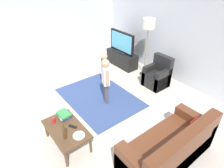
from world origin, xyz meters
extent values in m
plane|color=beige|center=(0.00, 0.00, 0.00)|extent=(7.80, 7.80, 0.00)
cube|color=silver|center=(0.00, 3.00, 1.35)|extent=(6.00, 0.12, 2.70)
cube|color=silver|center=(-3.00, 0.00, 1.35)|extent=(0.12, 6.00, 2.70)
cube|color=#33477A|center=(-0.49, 0.55, 0.00)|extent=(2.20, 1.60, 0.01)
cube|color=black|center=(-1.61, 2.30, 0.25)|extent=(1.20, 0.44, 0.50)
cube|color=black|center=(-1.61, 2.25, 0.10)|extent=(1.10, 0.32, 0.03)
cube|color=black|center=(-1.61, 2.28, 0.52)|extent=(0.44, 0.28, 0.03)
cube|color=black|center=(-1.61, 2.28, 0.87)|extent=(1.10, 0.07, 0.68)
cube|color=#59B2D8|center=(-1.61, 2.24, 0.87)|extent=(1.00, 0.01, 0.58)
cube|color=brown|center=(1.82, 0.43, 0.21)|extent=(0.80, 1.80, 0.42)
cube|color=brown|center=(2.12, 0.43, 0.43)|extent=(0.20, 1.80, 0.86)
cube|color=brown|center=(1.82, 1.23, 0.30)|extent=(0.80, 0.20, 0.60)
cube|color=#B22823|center=(1.97, 0.98, 0.56)|extent=(0.10, 0.32, 0.32)
cube|color=black|center=(0.04, 2.20, 0.21)|extent=(0.60, 0.60, 0.42)
cube|color=black|center=(0.04, 2.42, 0.45)|extent=(0.60, 0.16, 0.90)
cube|color=black|center=(-0.20, 2.20, 0.30)|extent=(0.12, 0.60, 0.60)
cube|color=black|center=(0.28, 2.20, 0.30)|extent=(0.12, 0.60, 0.60)
cylinder|color=#262626|center=(-0.67, 2.45, 0.01)|extent=(0.28, 0.28, 0.02)
cylinder|color=#99844C|center=(-0.67, 2.45, 0.76)|extent=(0.03, 0.03, 1.50)
cylinder|color=silver|center=(-0.67, 2.45, 1.64)|extent=(0.36, 0.36, 0.28)
cylinder|color=#33598C|center=(-0.86, 0.98, 0.24)|extent=(0.08, 0.08, 0.48)
cylinder|color=#33598C|center=(-0.75, 0.95, 0.24)|extent=(0.08, 0.08, 0.48)
cube|color=#338C4C|center=(-0.80, 0.96, 0.69)|extent=(0.26, 0.19, 0.41)
sphere|color=tan|center=(-0.80, 0.96, 0.98)|extent=(0.17, 0.17, 0.17)
cylinder|color=tan|center=(-0.94, 1.01, 0.71)|extent=(0.06, 0.06, 0.37)
cylinder|color=tan|center=(-0.66, 0.92, 0.71)|extent=(0.06, 0.06, 0.37)
cylinder|color=#4C4C59|center=(-0.29, 0.61, 0.27)|extent=(0.09, 0.09, 0.55)
cylinder|color=#4C4C59|center=(-0.17, 0.56, 0.27)|extent=(0.09, 0.09, 0.55)
cube|color=white|center=(-0.23, 0.59, 0.78)|extent=(0.29, 0.23, 0.47)
sphere|color=tan|center=(-0.23, 0.59, 1.11)|extent=(0.19, 0.19, 0.19)
cylinder|color=tan|center=(-0.39, 0.65, 0.80)|extent=(0.07, 0.07, 0.42)
cylinder|color=tan|center=(-0.08, 0.53, 0.80)|extent=(0.07, 0.07, 0.42)
cube|color=#513823|center=(0.42, -0.84, 0.40)|extent=(1.00, 0.60, 0.04)
cylinder|color=#513823|center=(-0.03, -1.09, 0.19)|extent=(0.05, 0.05, 0.38)
cylinder|color=#513823|center=(0.87, -1.09, 0.19)|extent=(0.05, 0.05, 0.38)
cylinder|color=#513823|center=(-0.03, -0.59, 0.19)|extent=(0.05, 0.05, 0.38)
cylinder|color=#513823|center=(0.87, -0.59, 0.19)|extent=(0.05, 0.05, 0.38)
cube|color=#334CA5|center=(0.12, -0.73, 0.44)|extent=(0.25, 0.21, 0.04)
cube|color=white|center=(0.11, -0.75, 0.48)|extent=(0.27, 0.19, 0.04)
cube|color=#388C4C|center=(0.13, -0.73, 0.52)|extent=(0.30, 0.24, 0.04)
cylinder|color=#4C3319|center=(0.64, -0.96, 0.56)|extent=(0.06, 0.06, 0.27)
cylinder|color=#4C3319|center=(0.64, -0.96, 0.72)|extent=(0.02, 0.02, 0.06)
cube|color=black|center=(0.47, -0.72, 0.43)|extent=(0.17, 0.13, 0.02)
cylinder|color=red|center=(0.14, -0.96, 0.48)|extent=(0.07, 0.07, 0.12)
cylinder|color=white|center=(0.74, -0.74, 0.43)|extent=(0.22, 0.22, 0.02)
cube|color=silver|center=(0.76, -0.74, 0.44)|extent=(0.12, 0.11, 0.01)
camera|label=1|loc=(3.03, -1.77, 3.05)|focal=30.73mm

